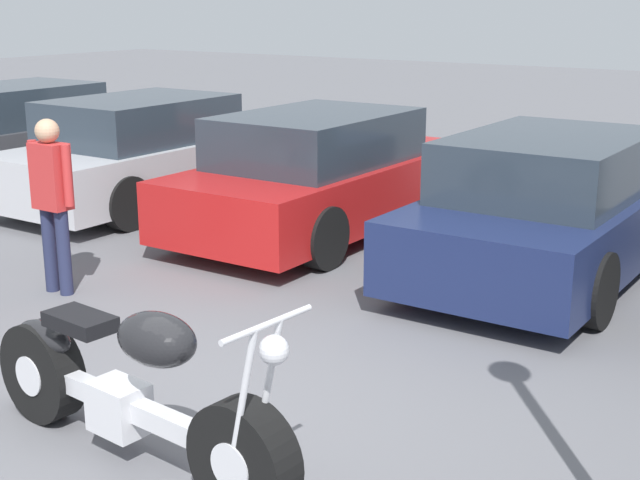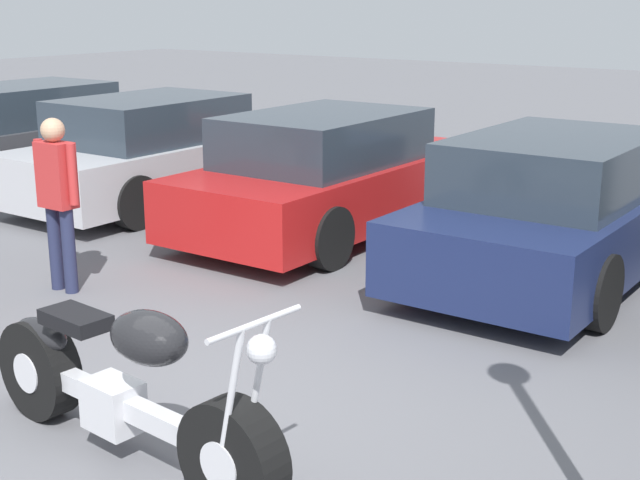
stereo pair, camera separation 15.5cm
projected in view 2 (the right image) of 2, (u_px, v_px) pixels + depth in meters
ground_plane at (159, 428)px, 5.55m from camera, size 60.00×60.00×0.00m
motorcycle at (123, 389)px, 5.08m from camera, size 2.41×0.68×1.12m
parked_car_dark_grey at (38, 133)px, 13.22m from camera, size 1.84×4.31×1.37m
parked_car_silver at (161, 152)px, 11.59m from camera, size 1.84×4.31×1.37m
parked_car_red at (333, 175)px, 10.08m from camera, size 1.84×4.31×1.37m
parked_car_navy at (561, 208)px, 8.49m from camera, size 1.84×4.31×1.37m
person_standing at (58, 191)px, 7.92m from camera, size 0.52×0.21×1.58m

